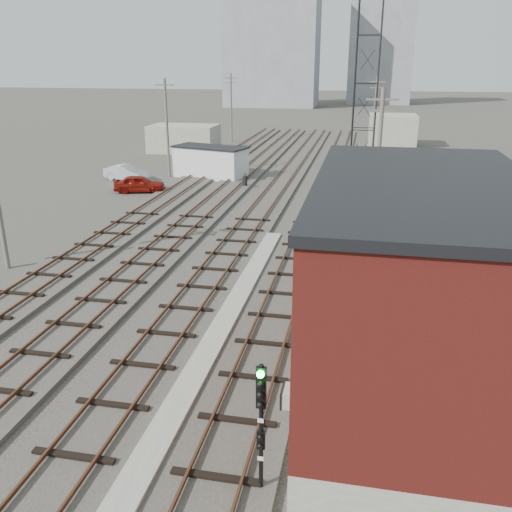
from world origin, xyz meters
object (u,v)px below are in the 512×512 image
(car_silver, at_px, (127,173))
(signal_mast, at_px, (261,423))
(car_red, at_px, (139,184))
(switch_stand, at_px, (245,181))
(site_trailer, at_px, (210,162))
(car_grey, at_px, (207,156))

(car_silver, bearing_deg, signal_mast, -135.62)
(car_red, xyz_separation_m, car_silver, (-3.00, 4.21, 0.01))
(switch_stand, distance_m, site_trailer, 5.77)
(car_red, bearing_deg, site_trailer, -44.68)
(switch_stand, distance_m, car_silver, 11.39)
(signal_mast, xyz_separation_m, car_grey, (-14.88, 46.32, -1.39))
(car_red, relative_size, car_silver, 0.95)
(car_red, distance_m, car_grey, 15.05)
(site_trailer, bearing_deg, car_grey, 125.13)
(signal_mast, distance_m, site_trailer, 40.48)
(car_silver, bearing_deg, car_red, -128.73)
(car_silver, height_order, car_grey, car_grey)
(switch_stand, bearing_deg, car_red, -136.66)
(signal_mast, bearing_deg, car_silver, 118.63)
(switch_stand, height_order, site_trailer, site_trailer)
(signal_mast, relative_size, site_trailer, 0.49)
(switch_stand, xyz_separation_m, site_trailer, (-4.19, 3.86, 0.91))
(car_grey, bearing_deg, site_trailer, -172.48)
(car_red, bearing_deg, signal_mast, -167.10)
(car_red, xyz_separation_m, car_grey, (1.53, 14.97, 0.03))
(car_grey, bearing_deg, car_red, 162.90)
(switch_stand, bearing_deg, signal_mast, -55.52)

